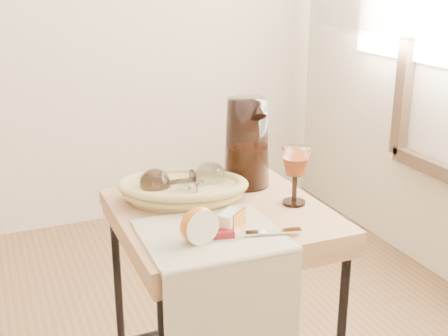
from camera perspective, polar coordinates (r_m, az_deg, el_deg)
name	(u,v)px	position (r m, az deg, el deg)	size (l,w,h in m)	color
side_table	(221,321)	(1.69, -0.27, -14.70)	(0.53, 0.53, 0.68)	olive
tea_towel	(211,234)	(1.38, -1.26, -6.50)	(0.32, 0.29, 0.01)	beige
bread_basket	(183,191)	(1.58, -4.03, -2.27)	(0.31, 0.22, 0.06)	#988355
goblet_lying_a	(171,182)	(1.58, -5.16, -1.35)	(0.14, 0.08, 0.08)	#453225
goblet_lying_b	(201,181)	(1.57, -2.26, -1.32)	(0.14, 0.09, 0.09)	white
pitcher	(247,143)	(1.66, 2.24, 2.49)	(0.17, 0.25, 0.30)	black
wine_goblet	(295,176)	(1.55, 6.96, -0.76)	(0.08, 0.08, 0.16)	white
apple_half	(198,225)	(1.33, -2.57, -5.54)	(0.09, 0.05, 0.08)	red
apple_wedge	(230,221)	(1.39, 0.61, -5.16)	(0.07, 0.04, 0.04)	beige
table_knife	(242,232)	(1.37, 1.77, -6.24)	(0.26, 0.03, 0.02)	silver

